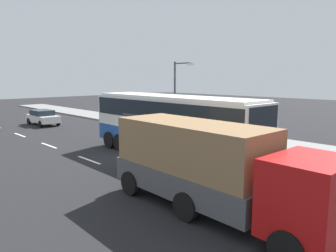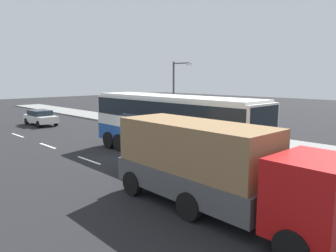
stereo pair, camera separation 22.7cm
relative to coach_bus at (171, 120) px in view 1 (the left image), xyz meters
name	(u,v)px [view 1 (the left image)]	position (x,y,z in m)	size (l,w,h in m)	color
ground_plane	(133,156)	(-1.79, -1.41, -2.24)	(120.00, 120.00, 0.00)	black
sidewalk_curb	(224,136)	(-1.79, 7.64, -2.17)	(80.00, 4.00, 0.15)	gray
lane_centreline	(119,171)	(0.04, -3.74, -2.24)	(39.90, 0.16, 0.01)	white
coach_bus	(171,120)	(0.00, 0.00, 0.00)	(11.88, 2.99, 3.63)	#1E4C9E
cargo_truck	(210,165)	(6.26, -4.27, -0.58)	(8.46, 2.80, 3.05)	red
car_white_minivan	(43,117)	(-18.20, -0.03, -1.46)	(4.20, 1.92, 1.48)	white
pedestrian_near_curb	(181,119)	(-6.52, 7.59, -1.23)	(0.32, 0.32, 1.52)	brown
street_lamp	(177,91)	(-5.33, 5.87, 1.32)	(2.00, 0.24, 5.78)	#47474C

